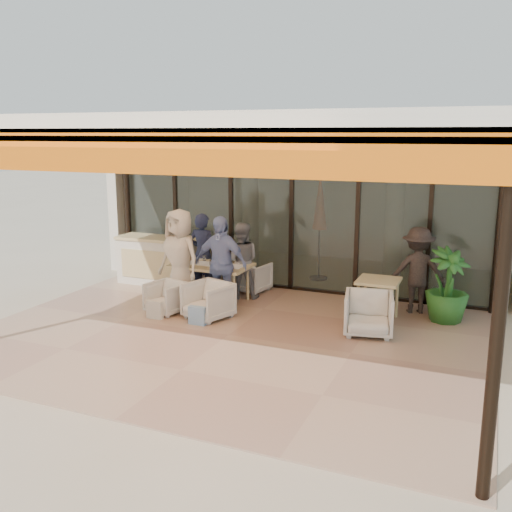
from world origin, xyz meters
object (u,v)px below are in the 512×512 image
at_px(dining_table, 211,267).
at_px(side_chair, 369,312).
at_px(side_table, 378,286).
at_px(standing_woman, 417,271).
at_px(chair_far_right, 251,276).
at_px(diner_navy, 203,254).
at_px(potted_palm, 447,286).
at_px(diner_cream, 180,258).
at_px(diner_periwinkle, 220,264).
at_px(host_counter, 160,261).
at_px(chair_near_right, 208,299).
at_px(diner_grey, 241,261).
at_px(chair_near_left, 167,296).
at_px(chair_far_left, 214,272).

xyz_separation_m(dining_table, side_chair, (3.18, -0.67, -0.30)).
bearing_deg(side_table, standing_woman, 53.05).
distance_m(chair_far_right, diner_navy, 1.09).
bearing_deg(potted_palm, diner_cream, -168.76).
height_order(diner_periwinkle, side_chair, diner_periwinkle).
bearing_deg(side_table, chair_far_right, 162.54).
xyz_separation_m(chair_far_right, side_table, (2.75, -0.87, 0.30)).
distance_m(chair_far_right, potted_palm, 3.89).
height_order(chair_far_right, diner_navy, diner_navy).
height_order(host_counter, dining_table, host_counter).
xyz_separation_m(chair_near_right, diner_grey, (0.00, 1.40, 0.39)).
distance_m(chair_near_right, diner_periwinkle, 0.72).
bearing_deg(chair_near_left, dining_table, 81.20).
xyz_separation_m(chair_far_right, diner_periwinkle, (0.00, -1.40, 0.54)).
xyz_separation_m(host_counter, potted_palm, (5.85, -0.21, 0.12)).
xyz_separation_m(chair_far_left, diner_navy, (0.00, -0.50, 0.48)).
relative_size(dining_table, chair_far_left, 2.17).
distance_m(chair_far_right, side_table, 2.90).
xyz_separation_m(chair_near_left, diner_navy, (0.00, 1.40, 0.50)).
height_order(chair_near_left, diner_periwinkle, diner_periwinkle).
xyz_separation_m(host_counter, side_chair, (4.76, -1.36, -0.14)).
xyz_separation_m(chair_far_right, potted_palm, (3.84, -0.47, 0.31)).
relative_size(dining_table, potted_palm, 1.16).
bearing_deg(diner_cream, potted_palm, 25.04).
bearing_deg(standing_woman, diner_cream, 0.02).
bearing_deg(side_table, host_counter, 172.74).
height_order(dining_table, diner_periwinkle, diner_periwinkle).
xyz_separation_m(dining_table, diner_grey, (0.43, 0.44, 0.07)).
height_order(chair_near_left, side_table, side_table).
bearing_deg(chair_near_right, standing_woman, 46.62).
xyz_separation_m(chair_far_left, diner_cream, (0.00, -1.40, 0.57)).
bearing_deg(diner_navy, potted_palm, -179.12).
xyz_separation_m(side_chair, standing_woman, (0.54, 1.47, 0.40)).
height_order(diner_grey, diner_cream, diner_cream).
xyz_separation_m(side_chair, potted_palm, (1.09, 1.15, 0.26)).
relative_size(diner_navy, standing_woman, 1.04).
xyz_separation_m(chair_far_left, potted_palm, (4.68, -0.47, 0.30)).
distance_m(host_counter, diner_cream, 1.68).
xyz_separation_m(dining_table, chair_near_left, (-0.41, -0.96, -0.37)).
xyz_separation_m(chair_near_right, diner_navy, (-0.84, 1.40, 0.46)).
xyz_separation_m(diner_periwinkle, potted_palm, (3.84, 0.93, -0.23)).
bearing_deg(standing_woman, host_counter, -15.64).
distance_m(chair_near_left, diner_grey, 1.69).
relative_size(chair_far_right, side_table, 0.91).
bearing_deg(chair_near_right, potted_palm, 38.96).
height_order(chair_far_left, chair_near_right, chair_near_right).
xyz_separation_m(diner_navy, diner_periwinkle, (0.84, -0.90, 0.06)).
distance_m(diner_periwinkle, potted_palm, 3.96).
relative_size(side_chair, standing_woman, 0.49).
xyz_separation_m(host_counter, chair_near_right, (2.01, -1.64, -0.17)).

